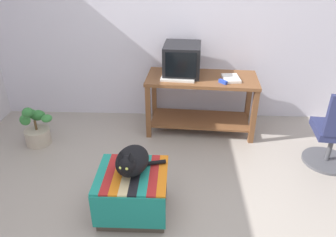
# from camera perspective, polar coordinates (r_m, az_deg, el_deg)

# --- Properties ---
(ground_plane) EXTENTS (14.00, 14.00, 0.00)m
(ground_plane) POSITION_cam_1_polar(r_m,az_deg,el_deg) (3.00, -0.29, -17.23)
(ground_plane) COLOR #9E9389
(back_wall) EXTENTS (8.00, 0.10, 2.60)m
(back_wall) POSITION_cam_1_polar(r_m,az_deg,el_deg) (4.23, 0.96, 16.91)
(back_wall) COLOR silver
(back_wall) RESTS_ON ground_plane
(desk) EXTENTS (1.37, 0.68, 0.72)m
(desk) POSITION_cam_1_polar(r_m,az_deg,el_deg) (4.06, 5.85, 4.22)
(desk) COLOR brown
(desk) RESTS_ON ground_plane
(tv_monitor) EXTENTS (0.47, 0.51, 0.37)m
(tv_monitor) POSITION_cam_1_polar(r_m,az_deg,el_deg) (3.99, 2.51, 10.31)
(tv_monitor) COLOR black
(tv_monitor) RESTS_ON desk
(keyboard) EXTENTS (0.41, 0.19, 0.02)m
(keyboard) POSITION_cam_1_polar(r_m,az_deg,el_deg) (3.85, 1.71, 6.94)
(keyboard) COLOR beige
(keyboard) RESTS_ON desk
(book) EXTENTS (0.21, 0.28, 0.03)m
(book) POSITION_cam_1_polar(r_m,az_deg,el_deg) (3.94, 11.05, 6.98)
(book) COLOR white
(book) RESTS_ON desk
(ottoman_with_blanket) EXTENTS (0.60, 0.57, 0.42)m
(ottoman_with_blanket) POSITION_cam_1_polar(r_m,az_deg,el_deg) (2.94, -6.21, -12.86)
(ottoman_with_blanket) COLOR #4C4238
(ottoman_with_blanket) RESTS_ON ground_plane
(cat) EXTENTS (0.45, 0.43, 0.29)m
(cat) POSITION_cam_1_polar(r_m,az_deg,el_deg) (2.76, -6.42, -7.45)
(cat) COLOR black
(cat) RESTS_ON ottoman_with_blanket
(potted_plant) EXTENTS (0.37, 0.36, 0.55)m
(potted_plant) POSITION_cam_1_polar(r_m,az_deg,el_deg) (4.17, -22.19, -1.67)
(potted_plant) COLOR #B7A893
(potted_plant) RESTS_ON ground_plane
(office_chair) EXTENTS (0.52, 0.52, 0.89)m
(office_chair) POSITION_cam_1_polar(r_m,az_deg,el_deg) (3.81, 27.51, -2.57)
(office_chair) COLOR #4C4C51
(office_chair) RESTS_ON ground_plane
(stapler) EXTENTS (0.10, 0.11, 0.04)m
(stapler) POSITION_cam_1_polar(r_m,az_deg,el_deg) (3.80, 9.67, 6.41)
(stapler) COLOR #2342B7
(stapler) RESTS_ON desk
(pen) EXTENTS (0.04, 0.14, 0.01)m
(pen) POSITION_cam_1_polar(r_m,az_deg,el_deg) (4.04, 10.64, 7.43)
(pen) COLOR #B7B7BC
(pen) RESTS_ON desk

